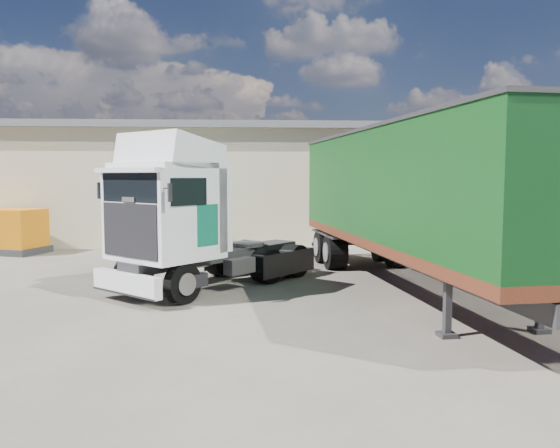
{
  "coord_description": "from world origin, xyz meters",
  "views": [
    {
      "loc": [
        1.19,
        -12.9,
        3.0
      ],
      "look_at": [
        2.1,
        3.0,
        1.6
      ],
      "focal_mm": 35.0,
      "sensor_mm": 36.0,
      "label": 1
    }
  ],
  "objects": [
    {
      "name": "brick_boundary_wall",
      "position": [
        11.5,
        6.0,
        1.25
      ],
      "size": [
        0.35,
        26.0,
        2.5
      ],
      "primitive_type": "cube",
      "color": "maroon",
      "rests_on": "ground"
    },
    {
      "name": "tractor_unit",
      "position": [
        -0.38,
        1.35,
        1.71
      ],
      "size": [
        5.67,
        5.96,
        4.07
      ],
      "rotation": [
        0.0,
        0.0,
        -0.73
      ],
      "color": "black",
      "rests_on": "ground"
    },
    {
      "name": "box_trailer",
      "position": [
        5.39,
        1.1,
        2.59
      ],
      "size": [
        4.03,
        12.97,
        4.24
      ],
      "rotation": [
        0.0,
        0.0,
        0.11
      ],
      "color": "#2D2D30",
      "rests_on": "ground"
    },
    {
      "name": "ground",
      "position": [
        0.0,
        0.0,
        0.0
      ],
      "size": [
        120.0,
        120.0,
        0.0
      ],
      "primitive_type": "plane",
      "color": "#282521",
      "rests_on": "ground"
    },
    {
      "name": "panel_van",
      "position": [
        -1.77,
        9.42,
        0.91
      ],
      "size": [
        3.14,
        4.66,
        1.77
      ],
      "rotation": [
        0.0,
        0.0,
        -0.36
      ],
      "color": "black",
      "rests_on": "ground"
    },
    {
      "name": "warehouse",
      "position": [
        -6.0,
        16.0,
        2.66
      ],
      "size": [
        30.6,
        12.6,
        5.42
      ],
      "color": "#B5AE8B",
      "rests_on": "ground"
    },
    {
      "name": "orange_skip",
      "position": [
        -8.23,
        8.87,
        0.75
      ],
      "size": [
        3.19,
        2.55,
        1.73
      ],
      "rotation": [
        0.0,
        0.0,
        -0.34
      ],
      "color": "#2D2D30",
      "rests_on": "ground"
    }
  ]
}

